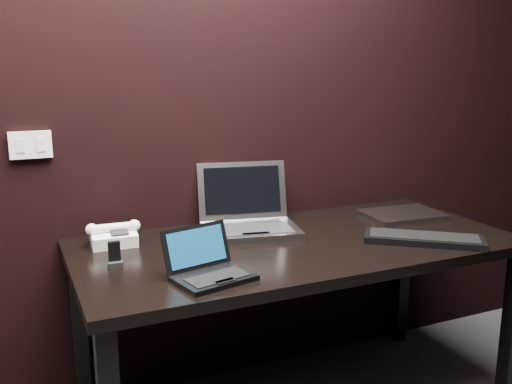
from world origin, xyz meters
name	(u,v)px	position (x,y,z in m)	size (l,w,h in m)	color
wall_back	(189,92)	(0.00, 1.80, 1.30)	(4.00, 4.00, 0.00)	black
wall_switch	(30,145)	(-0.62, 1.79, 1.12)	(0.15, 0.02, 0.10)	silver
desk	(297,260)	(0.30, 1.40, 0.66)	(1.70, 0.80, 0.74)	black
netbook	(209,269)	(-0.14, 1.17, 0.77)	(0.28, 0.26, 0.15)	black
silver_laptop	(248,219)	(0.18, 1.61, 0.79)	(0.44, 0.41, 0.26)	#99989E
ext_keyboard	(424,239)	(0.74, 1.19, 0.75)	(0.45, 0.39, 0.03)	black
closed_laptop	(402,215)	(0.90, 1.52, 0.75)	(0.35, 0.27, 0.02)	#929297
desk_phone	(114,235)	(-0.36, 1.65, 0.78)	(0.21, 0.16, 0.10)	white
mobile_phone	(115,257)	(-0.40, 1.41, 0.77)	(0.05, 0.04, 0.08)	black
pen_cup	(276,206)	(0.37, 1.73, 0.79)	(0.09, 0.09, 0.23)	white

